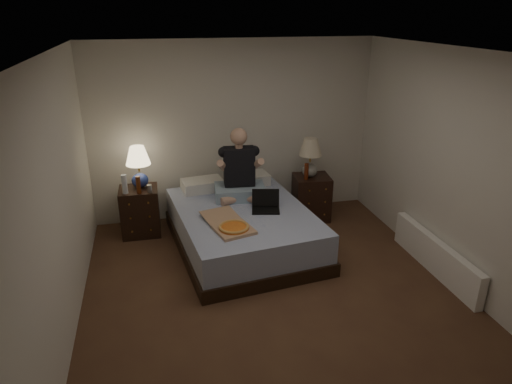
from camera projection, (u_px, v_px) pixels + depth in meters
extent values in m
cube|color=brown|center=(275.00, 296.00, 4.87)|extent=(4.00, 4.50, 0.00)
cube|color=white|center=(280.00, 53.00, 3.93)|extent=(4.00, 4.50, 0.00)
cube|color=silver|center=(234.00, 131.00, 6.43)|extent=(4.00, 0.00, 2.50)
cube|color=silver|center=(396.00, 341.00, 2.37)|extent=(4.00, 0.00, 2.50)
cube|color=silver|center=(57.00, 207.00, 3.97)|extent=(0.00, 4.50, 2.50)
cube|color=silver|center=(459.00, 172.00, 4.83)|extent=(0.00, 4.50, 2.50)
cube|color=#5167A2|center=(243.00, 228.00, 5.80)|extent=(1.79, 2.25, 0.52)
cube|color=black|center=(140.00, 211.00, 6.13)|extent=(0.51, 0.46, 0.65)
cube|color=black|center=(311.00, 197.00, 6.58)|extent=(0.54, 0.49, 0.64)
cylinder|color=silver|center=(125.00, 184.00, 5.81)|extent=(0.07, 0.07, 0.25)
cylinder|color=#A0A19C|center=(149.00, 188.00, 5.88)|extent=(0.07, 0.07, 0.10)
cylinder|color=#63290E|center=(138.00, 185.00, 5.81)|extent=(0.06, 0.06, 0.23)
cylinder|color=#5D210D|center=(306.00, 171.00, 6.31)|extent=(0.06, 0.06, 0.23)
cube|color=white|center=(435.00, 256.00, 5.26)|extent=(0.10, 1.60, 0.40)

